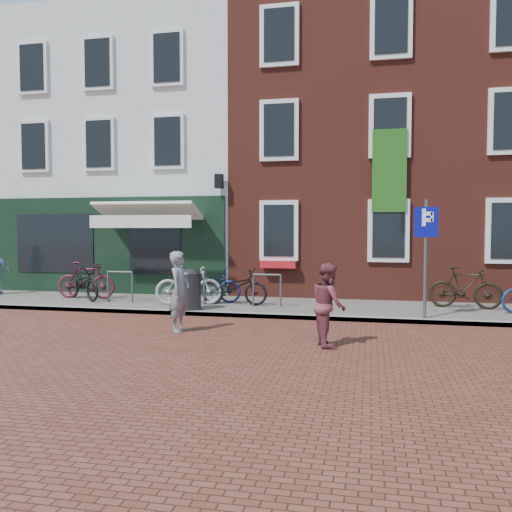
% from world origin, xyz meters
% --- Properties ---
extents(ground, '(80.00, 80.00, 0.00)m').
position_xyz_m(ground, '(0.00, 0.00, 0.00)').
color(ground, brown).
extents(sidewalk, '(24.00, 3.00, 0.10)m').
position_xyz_m(sidewalk, '(1.00, 1.50, 0.05)').
color(sidewalk, slate).
rests_on(sidewalk, ground).
extents(building_stucco, '(8.00, 8.00, 9.00)m').
position_xyz_m(building_stucco, '(-5.00, 7.00, 4.50)').
color(building_stucco, silver).
rests_on(building_stucco, ground).
extents(building_brick_mid, '(6.00, 8.00, 10.00)m').
position_xyz_m(building_brick_mid, '(2.00, 7.00, 5.00)').
color(building_brick_mid, maroon).
rests_on(building_brick_mid, ground).
extents(litter_bin, '(0.57, 0.57, 1.06)m').
position_xyz_m(litter_bin, '(-1.24, 0.30, 0.65)').
color(litter_bin, '#2F2F31').
rests_on(litter_bin, sidewalk).
extents(parking_sign, '(0.50, 0.08, 2.59)m').
position_xyz_m(parking_sign, '(4.21, 0.24, 1.80)').
color(parking_sign, '#4C4C4F').
rests_on(parking_sign, sidewalk).
extents(woman, '(0.39, 0.59, 1.61)m').
position_xyz_m(woman, '(-0.69, -1.84, 0.81)').
color(woman, slate).
rests_on(woman, ground).
extents(boy, '(0.75, 0.85, 1.46)m').
position_xyz_m(boy, '(2.32, -2.50, 0.73)').
color(boy, brown).
rests_on(boy, ground).
extents(bicycle_0, '(1.80, 1.49, 0.92)m').
position_xyz_m(bicycle_0, '(-4.69, 1.37, 0.56)').
color(bicycle_0, black).
rests_on(bicycle_0, sidewalk).
extents(bicycle_1, '(1.73, 0.58, 1.03)m').
position_xyz_m(bicycle_1, '(-4.77, 1.66, 0.61)').
color(bicycle_1, '#521729').
rests_on(bicycle_1, sidewalk).
extents(bicycle_2, '(1.84, 0.91, 0.92)m').
position_xyz_m(bicycle_2, '(-1.16, 1.53, 0.56)').
color(bicycle_2, navy).
rests_on(bicycle_2, sidewalk).
extents(bicycle_3, '(1.77, 0.93, 1.03)m').
position_xyz_m(bicycle_3, '(-1.54, 1.11, 0.61)').
color(bicycle_3, '#B4B4B6').
rests_on(bicycle_3, sidewalk).
extents(bicycle_4, '(1.79, 0.71, 0.92)m').
position_xyz_m(bicycle_4, '(-0.39, 1.35, 0.56)').
color(bicycle_4, black).
rests_on(bicycle_4, sidewalk).
extents(bicycle_5, '(1.77, 0.80, 1.03)m').
position_xyz_m(bicycle_5, '(5.31, 1.92, 0.61)').
color(bicycle_5, black).
rests_on(bicycle_5, sidewalk).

